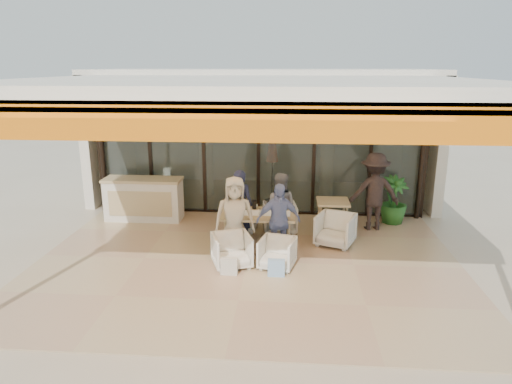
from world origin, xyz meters
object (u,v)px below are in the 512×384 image
Objects in this scene: diner_periwinkle at (278,221)px; diner_navy at (240,205)px; dining_table at (258,216)px; potted_palm at (394,200)px; diner_grey at (279,207)px; diner_cream at (235,217)px; side_table at (333,205)px; chair_near_left at (232,249)px; side_chair at (335,228)px; standing_woman at (374,192)px; chair_near_right at (277,252)px; chair_far_right at (280,216)px; chair_far_left at (243,218)px; host_counter at (144,199)px.

diner_navy is at bearing 117.22° from diner_periwinkle.
dining_table is 3.53m from potted_palm.
diner_grey is 2.95m from potted_palm.
side_table is at bearing 26.12° from diner_cream.
chair_near_left is 2.81m from side_table.
side_chair is at bearing -175.88° from diner_navy.
side_table is 1.00m from standing_woman.
potted_palm is (3.48, 2.69, 0.23)m from chair_near_left.
standing_woman is at bearing 16.60° from side_table.
diner_navy reaches higher than side_table.
standing_woman is 1.55× the size of potted_palm.
standing_woman reaches higher than potted_palm.
chair_far_right is at bearing 103.14° from chair_near_right.
chair_near_left is at bearing -142.36° from potted_palm.
standing_woman is (2.93, 0.83, 0.12)m from diner_navy.
chair_far_right is at bearing -177.44° from chair_far_left.
side_table is at bearing 174.87° from chair_far_right.
diner_navy is at bearing 80.23° from diner_cream.
potted_palm is at bearing -164.71° from chair_far_left.
chair_far_right is at bearing 2.76° from standing_woman.
chair_far_right is 1.20m from side_table.
chair_near_right is at bearing -105.80° from diner_periwinkle.
chair_far_left is 0.43× the size of diner_grey.
chair_near_right is 1.46m from diner_grey.
diner_periwinkle reaches higher than dining_table.
side_chair is at bearing 41.72° from standing_woman.
dining_table is 2.37× the size of chair_far_left.
host_counter is at bearing -8.77° from standing_woman.
diner_grey is at bearing -167.74° from side_chair.
chair_far_left is 0.67m from diner_navy.
dining_table is 0.63m from diner_periwinkle.
host_counter is 3.46m from diner_grey.
potted_palm is at bearing -146.31° from standing_woman.
host_counter is 5.39m from standing_woman.
side_table is 1.65m from potted_palm.
diner_navy is 2.06× the size of side_chair.
diner_navy reaches higher than host_counter.
chair_far_right is 0.99× the size of side_table.
chair_far_left is (-0.41, 0.94, -0.37)m from dining_table.
side_table is (4.45, -0.52, 0.11)m from host_counter.
side_chair is (1.59, 0.25, -0.31)m from dining_table.
diner_periwinkle reaches higher than chair_near_left.
chair_near_left is 0.43× the size of diner_cream.
chair_far_right is 0.99× the size of side_chair.
host_counter is 4.12m from chair_near_right.
diner_grey reaches higher than chair_far_left.
diner_grey reaches higher than side_chair.
diner_grey is at bearing -18.14° from host_counter.
side_chair is (2.01, -0.70, 0.06)m from chair_far_left.
diner_cream is at bearing 99.78° from diner_navy.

